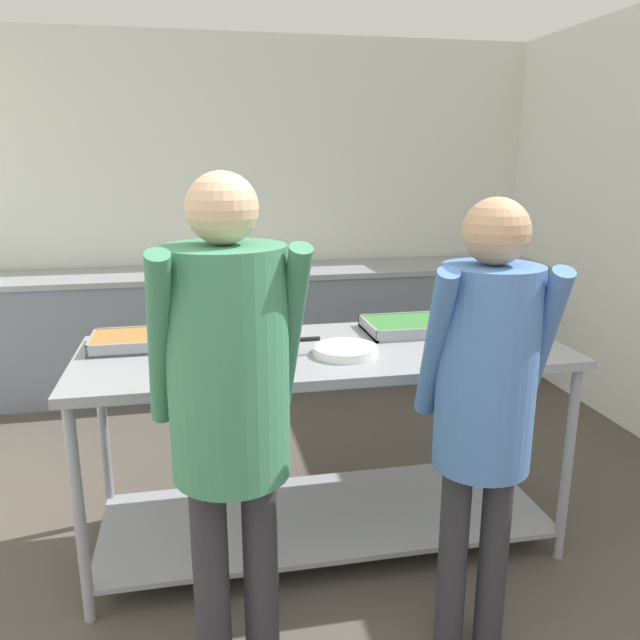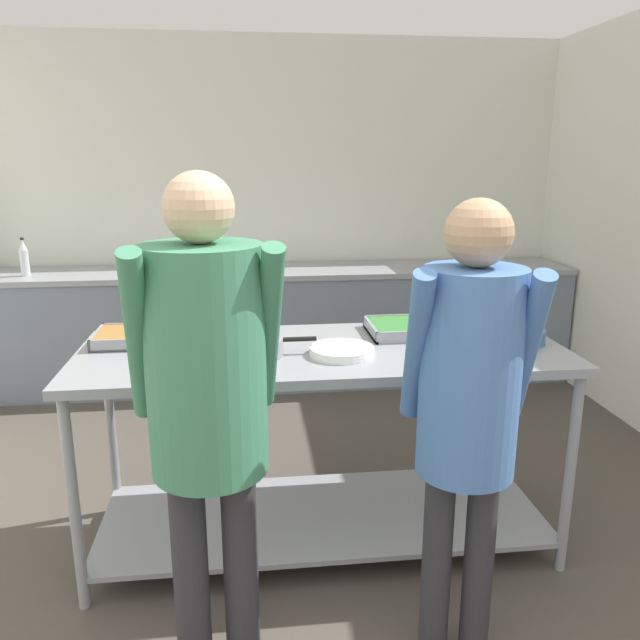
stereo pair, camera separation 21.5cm
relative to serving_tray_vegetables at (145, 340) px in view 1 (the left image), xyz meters
name	(u,v)px [view 1 (the left image)]	position (x,y,z in m)	size (l,w,h in m)	color
wall_rear	(251,211)	(0.69, 2.36, 0.36)	(4.68, 0.06, 2.65)	silver
back_counter	(258,327)	(0.69, 1.99, -0.51)	(4.52, 0.65, 0.91)	slate
serving_counter	(324,413)	(0.77, -0.18, -0.33)	(2.10, 0.80, 0.94)	gray
serving_tray_vegetables	(145,340)	(0.00, 0.00, 0.00)	(0.46, 0.29, 0.05)	gray
sauce_pan	(256,348)	(0.46, -0.25, 0.02)	(0.40, 0.26, 0.07)	gray
plate_stack	(346,350)	(0.83, -0.29, -0.01)	(0.28, 0.28, 0.04)	white
serving_tray_roast	(417,326)	(1.25, 0.00, 0.00)	(0.49, 0.32, 0.05)	gray
broccoli_bowl	(514,329)	(1.65, -0.20, 0.02)	(0.23, 0.23, 0.11)	#3D668C
guest_serving_left	(485,387)	(1.14, -0.95, 0.05)	(0.45, 0.37, 1.63)	#2D2D33
guest_serving_right	(229,390)	(0.32, -0.92, 0.09)	(0.50, 0.38, 1.71)	#2D2D33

